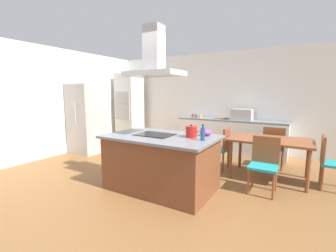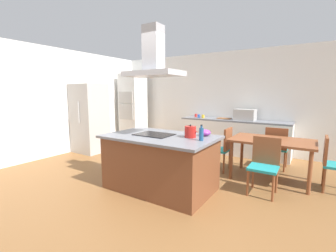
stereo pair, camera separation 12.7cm
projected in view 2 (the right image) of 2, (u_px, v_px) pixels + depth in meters
The scene contains 22 objects.
ground at pixel (198, 165), 5.09m from camera, with size 16.00×16.00×0.00m, color brown.
wall_back at pixel (226, 101), 6.35m from camera, with size 7.20×0.10×2.70m, color white.
wall_left at pixel (78, 102), 6.31m from camera, with size 0.10×8.80×2.70m, color white.
kitchen_island at pixel (160, 162), 3.77m from camera, with size 1.79×1.12×0.90m.
cooktop at pixel (154, 134), 3.77m from camera, with size 0.60×0.44×0.01m, color black.
tea_kettle at pixel (190, 132), 3.54m from camera, with size 0.23×0.18×0.20m.
olive_oil_bottle at pixel (201, 134), 3.30m from camera, with size 0.07×0.07×0.23m.
mixing_bowl at pixel (205, 133), 3.68m from camera, with size 0.19×0.19×0.10m, color purple.
back_counter at pixel (233, 137), 5.99m from camera, with size 2.77×0.62×0.90m.
countertop_microwave at pixel (245, 115), 5.75m from camera, with size 0.50×0.38×0.28m, color #B2AFAA.
coffee_mug_red at pixel (196, 115), 6.56m from camera, with size 0.08×0.08×0.09m, color red.
coffee_mug_blue at pixel (199, 116), 6.36m from camera, with size 0.08×0.08×0.09m, color #2D56B2.
coffee_mug_yellow at pixel (203, 116), 6.30m from camera, with size 0.08×0.08×0.09m, color gold.
cutting_board at pixel (224, 118), 6.11m from camera, with size 0.34×0.24×0.02m, color #995B33.
wall_oven_stack at pixel (133, 108), 7.43m from camera, with size 0.70×0.66×2.20m.
refrigerator at pixel (90, 118), 6.12m from camera, with size 0.80×0.73×1.82m.
dining_table at pixel (272, 144), 4.14m from camera, with size 1.40×0.90×0.75m.
chair_facing_back_wall at pixel (276, 145), 4.72m from camera, with size 0.42×0.42×0.89m.
chair_facing_island at pixel (265, 162), 3.61m from camera, with size 0.42×0.42×0.89m.
chair_at_right_end at pixel (333, 160), 3.67m from camera, with size 0.42×0.42×0.89m.
chair_at_left_end at pixel (223, 146), 4.65m from camera, with size 0.42×0.42×0.89m.
range_hood at pixel (153, 60), 3.60m from camera, with size 0.90×0.55×0.78m.
Camera 2 is at (2.07, -3.00, 1.59)m, focal length 24.35 mm.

